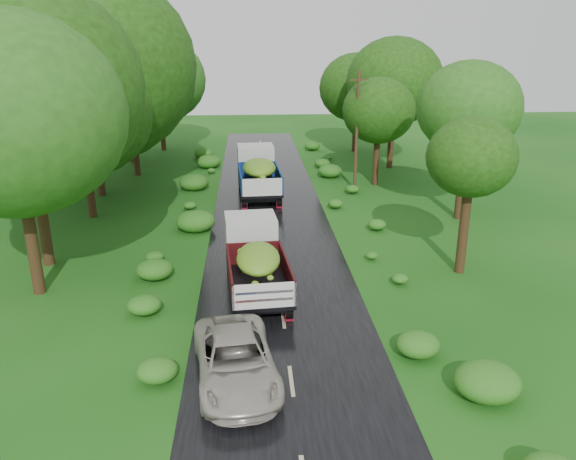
{
  "coord_description": "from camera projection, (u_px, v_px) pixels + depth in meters",
  "views": [
    {
      "loc": [
        -1.12,
        -14.5,
        9.95
      ],
      "look_at": [
        0.54,
        9.05,
        1.7
      ],
      "focal_mm": 35.0,
      "sensor_mm": 36.0,
      "label": 1
    }
  ],
  "objects": [
    {
      "name": "trees_right",
      "position": [
        397.0,
        98.0,
        38.62
      ],
      "size": [
        6.33,
        30.41,
        8.33
      ],
      "color": "black",
      "rests_on": "ground"
    },
    {
      "name": "truck_far",
      "position": [
        258.0,
        171.0,
        36.1
      ],
      "size": [
        2.78,
        7.04,
        2.91
      ],
      "rotation": [
        0.0,
        0.0,
        0.05
      ],
      "color": "black",
      "rests_on": "ground"
    },
    {
      "name": "utility_pole",
      "position": [
        357.0,
        130.0,
        36.64
      ],
      "size": [
        1.33,
        0.51,
        7.8
      ],
      "rotation": [
        0.0,
        0.0,
        0.31
      ],
      "color": "#382616",
      "rests_on": "ground"
    },
    {
      "name": "truck_near",
      "position": [
        255.0,
        257.0,
        22.54
      ],
      "size": [
        2.69,
        6.4,
        2.62
      ],
      "rotation": [
        0.0,
        0.0,
        0.08
      ],
      "color": "black",
      "rests_on": "ground"
    },
    {
      "name": "road",
      "position": [
        282.0,
        306.0,
        21.71
      ],
      "size": [
        6.5,
        80.0,
        0.02
      ],
      "primitive_type": "cube",
      "color": "black",
      "rests_on": "ground"
    },
    {
      "name": "trees_left",
      "position": [
        99.0,
        84.0,
        34.23
      ],
      "size": [
        6.56,
        33.92,
        10.43
      ],
      "color": "black",
      "rests_on": "ground"
    },
    {
      "name": "shrubs",
      "position": [
        272.0,
        224.0,
        30.08
      ],
      "size": [
        11.9,
        44.0,
        0.7
      ],
      "color": "#2E6718",
      "rests_on": "ground"
    },
    {
      "name": "car",
      "position": [
        236.0,
        360.0,
        16.81
      ],
      "size": [
        2.95,
        5.28,
        1.4
      ],
      "primitive_type": "imported",
      "rotation": [
        0.0,
        0.0,
        0.13
      ],
      "color": "#B1AB9E",
      "rests_on": "road"
    },
    {
      "name": "road_lines",
      "position": [
        280.0,
        294.0,
        22.65
      ],
      "size": [
        0.12,
        69.6,
        0.0
      ],
      "color": "#BFB78C",
      "rests_on": "road"
    },
    {
      "name": "ground",
      "position": [
        291.0,
        381.0,
        17.01
      ],
      "size": [
        120.0,
        120.0,
        0.0
      ],
      "primitive_type": "plane",
      "color": "#12490F",
      "rests_on": "ground"
    }
  ]
}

